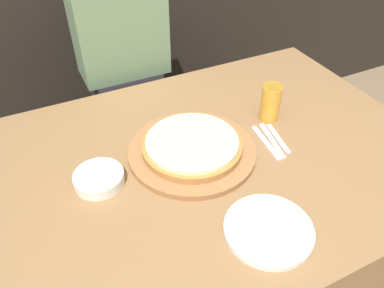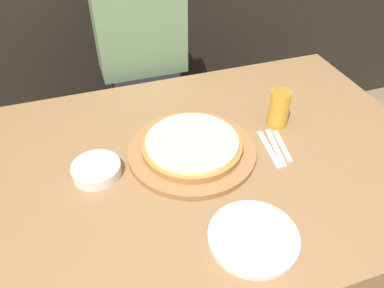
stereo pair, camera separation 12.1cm
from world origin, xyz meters
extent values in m
plane|color=#756047|center=(0.00, 0.00, 0.00)|extent=(12.00, 12.00, 0.00)
cube|color=olive|center=(0.00, 0.00, 0.36)|extent=(1.51, 1.05, 0.73)
cylinder|color=#99663D|center=(-0.04, 0.04, 0.74)|extent=(0.42, 0.42, 0.02)
cylinder|color=#A87038|center=(-0.04, 0.04, 0.76)|extent=(0.33, 0.33, 0.02)
cylinder|color=beige|center=(-0.04, 0.04, 0.78)|extent=(0.30, 0.30, 0.01)
cylinder|color=gold|center=(0.30, 0.09, 0.79)|extent=(0.07, 0.07, 0.14)
cylinder|color=white|center=(0.30, 0.09, 0.85)|extent=(0.07, 0.07, 0.02)
cylinder|color=silver|center=(0.01, -0.34, 0.73)|extent=(0.24, 0.24, 0.02)
cylinder|color=silver|center=(-0.35, 0.04, 0.74)|extent=(0.15, 0.15, 0.04)
cube|color=silver|center=(0.21, -0.03, 0.73)|extent=(0.04, 0.19, 0.00)
cube|color=silver|center=(0.24, -0.03, 0.73)|extent=(0.05, 0.19, 0.00)
cube|color=silver|center=(0.26, -0.03, 0.73)|extent=(0.05, 0.16, 0.00)
cube|color=#33333D|center=(-0.06, 0.69, 0.35)|extent=(0.30, 0.20, 0.71)
cube|color=slate|center=(-0.06, 0.69, 0.92)|extent=(0.37, 0.20, 0.42)
camera|label=1|loc=(-0.44, -0.79, 1.54)|focal=35.00mm
camera|label=2|loc=(-0.33, -0.84, 1.54)|focal=35.00mm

